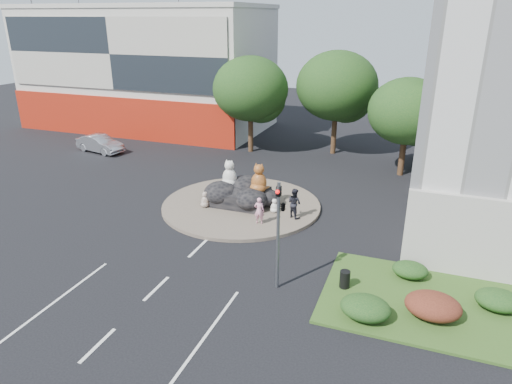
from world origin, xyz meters
TOP-DOWN VIEW (x-y plane):
  - ground at (0.00, 0.00)m, footprint 120.00×120.00m
  - roundabout_island at (0.00, 10.00)m, footprint 10.00×10.00m
  - rock_plinth at (0.00, 10.00)m, footprint 3.20×2.60m
  - shophouse_block at (-18.00, 27.91)m, footprint 25.20×12.30m
  - grass_verge at (12.00, 3.00)m, footprint 10.00×6.00m
  - tree_left at (-3.93, 22.06)m, footprint 6.46×6.46m
  - tree_mid at (3.07, 24.06)m, footprint 6.84×6.84m
  - tree_right at (9.07, 20.06)m, footprint 5.70×5.70m
  - hedge_near_green at (9.00, 1.00)m, footprint 2.00×1.60m
  - hedge_red at (11.50, 2.00)m, footprint 2.20×1.76m
  - hedge_mid_green at (14.00, 3.50)m, footprint 1.80×1.44m
  - hedge_back_green at (10.50, 4.80)m, footprint 1.60×1.28m
  - traffic_light at (5.10, 2.00)m, footprint 0.44×1.24m
  - street_lamp at (12.82, 8.00)m, footprint 2.34×0.22m
  - cat_white at (-0.94, 10.38)m, footprint 1.12×0.98m
  - cat_tabby at (1.14, 10.15)m, footprint 1.14×0.99m
  - kitten_calico at (-1.92, 8.78)m, footprint 0.65×0.57m
  - kitten_white at (2.39, 9.49)m, footprint 0.63×0.58m
  - pedestrian_pink at (2.07, 7.65)m, footprint 0.63×0.46m
  - pedestrian_dark at (3.71, 9.16)m, footprint 1.09×1.01m
  - parked_car at (-16.42, 17.09)m, footprint 4.83×2.47m
  - litter_bin at (7.84, 2.89)m, footprint 0.61×0.61m

SIDE VIEW (x-z plane):
  - ground at x=0.00m, z-range 0.00..0.00m
  - grass_verge at x=12.00m, z-range 0.00..0.12m
  - roundabout_island at x=0.00m, z-range 0.00..0.20m
  - hedge_back_green at x=10.50m, z-range 0.12..0.84m
  - litter_bin at x=7.84m, z-range 0.12..0.92m
  - hedge_mid_green at x=14.00m, z-range 0.12..0.93m
  - hedge_near_green at x=9.00m, z-range 0.12..1.02m
  - hedge_red at x=11.50m, z-range 0.12..1.11m
  - kitten_white at x=2.39m, z-range 0.20..1.09m
  - rock_plinth at x=0.00m, z-range 0.20..1.10m
  - kitten_calico at x=-1.92m, z-range 0.20..1.23m
  - parked_car at x=-16.42m, z-range 0.00..1.52m
  - pedestrian_pink at x=2.07m, z-range 0.20..1.79m
  - pedestrian_dark at x=3.71m, z-range 0.20..2.00m
  - cat_white at x=-0.94m, z-range 1.10..2.92m
  - cat_tabby at x=1.14m, z-range 1.10..2.98m
  - traffic_light at x=5.10m, z-range 1.12..6.12m
  - street_lamp at x=12.82m, z-range 0.52..8.58m
  - tree_right at x=9.07m, z-range 0.98..8.28m
  - tree_left at x=-3.93m, z-range 1.11..9.38m
  - tree_mid at x=3.07m, z-range 1.18..9.94m
  - shophouse_block at x=-18.00m, z-range -2.52..14.88m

